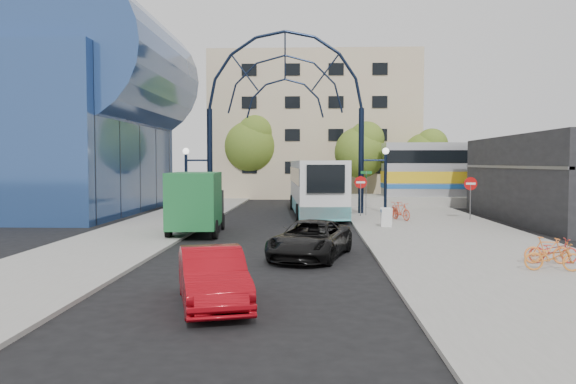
{
  "coord_description": "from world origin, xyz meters",
  "views": [
    {
      "loc": [
        1.69,
        -23.01,
        3.44
      ],
      "look_at": [
        0.52,
        6.0,
        1.92
      ],
      "focal_mm": 35.0,
      "sensor_mm": 36.0,
      "label": 1
    }
  ],
  "objects_px": {
    "red_sedan": "(212,277)",
    "bike_far_b": "(547,250)",
    "tree_north_a": "(362,149)",
    "bike_near_b": "(401,211)",
    "city_bus": "(316,187)",
    "stop_sign": "(361,186)",
    "black_suv": "(311,239)",
    "do_not_enter_sign": "(471,188)",
    "bike_near_a": "(395,210)",
    "tree_north_c": "(427,153)",
    "green_truck": "(197,203)",
    "tree_north_b": "(252,143)",
    "bike_far_a": "(553,251)",
    "gateway_arch": "(285,85)",
    "street_name_sign": "(366,183)",
    "sandwich_board": "(386,215)",
    "bike_far_c": "(553,257)",
    "train_car": "(543,170)"
  },
  "relations": [
    {
      "from": "bike_far_a",
      "to": "bike_far_c",
      "type": "height_order",
      "value": "bike_far_c"
    },
    {
      "from": "do_not_enter_sign",
      "to": "bike_near_a",
      "type": "bearing_deg",
      "value": 168.16
    },
    {
      "from": "red_sedan",
      "to": "city_bus",
      "type": "bearing_deg",
      "value": 67.9
    },
    {
      "from": "gateway_arch",
      "to": "bike_far_a",
      "type": "relative_size",
      "value": 8.62
    },
    {
      "from": "black_suv",
      "to": "bike_near_b",
      "type": "height_order",
      "value": "black_suv"
    },
    {
      "from": "tree_north_a",
      "to": "bike_near_b",
      "type": "bearing_deg",
      "value": -87.24
    },
    {
      "from": "stop_sign",
      "to": "sandwich_board",
      "type": "xyz_separation_m",
      "value": [
        0.8,
        -6.02,
        -1.25
      ]
    },
    {
      "from": "gateway_arch",
      "to": "street_name_sign",
      "type": "height_order",
      "value": "gateway_arch"
    },
    {
      "from": "red_sedan",
      "to": "bike_far_b",
      "type": "bearing_deg",
      "value": 12.0
    },
    {
      "from": "do_not_enter_sign",
      "to": "bike_near_b",
      "type": "bearing_deg",
      "value": -173.63
    },
    {
      "from": "tree_north_a",
      "to": "bike_near_b",
      "type": "distance_m",
      "value": 16.88
    },
    {
      "from": "street_name_sign",
      "to": "bike_near_b",
      "type": "relative_size",
      "value": 1.62
    },
    {
      "from": "city_bus",
      "to": "bike_near_a",
      "type": "xyz_separation_m",
      "value": [
        4.74,
        -3.26,
        -1.24
      ]
    },
    {
      "from": "tree_north_a",
      "to": "bike_near_b",
      "type": "xyz_separation_m",
      "value": [
        0.79,
        -16.38,
        -3.97
      ]
    },
    {
      "from": "black_suv",
      "to": "do_not_enter_sign",
      "type": "bearing_deg",
      "value": 69.16
    },
    {
      "from": "tree_north_a",
      "to": "train_car",
      "type": "bearing_deg",
      "value": -15.8
    },
    {
      "from": "gateway_arch",
      "to": "red_sedan",
      "type": "distance_m",
      "value": 24.99
    },
    {
      "from": "street_name_sign",
      "to": "bike_far_c",
      "type": "height_order",
      "value": "street_name_sign"
    },
    {
      "from": "bike_far_a",
      "to": "bike_far_c",
      "type": "distance_m",
      "value": 1.48
    },
    {
      "from": "tree_north_c",
      "to": "do_not_enter_sign",
      "type": "bearing_deg",
      "value": -93.58
    },
    {
      "from": "black_suv",
      "to": "tree_north_c",
      "type": "bearing_deg",
      "value": 86.26
    },
    {
      "from": "sandwich_board",
      "to": "bike_far_b",
      "type": "relative_size",
      "value": 0.67
    },
    {
      "from": "tree_north_b",
      "to": "bike_far_a",
      "type": "xyz_separation_m",
      "value": [
        13.59,
        -34.19,
        -4.73
      ]
    },
    {
      "from": "red_sedan",
      "to": "bike_far_b",
      "type": "distance_m",
      "value": 11.44
    },
    {
      "from": "black_suv",
      "to": "tree_north_b",
      "type": "bearing_deg",
      "value": 114.57
    },
    {
      "from": "gateway_arch",
      "to": "stop_sign",
      "type": "relative_size",
      "value": 5.46
    },
    {
      "from": "green_truck",
      "to": "gateway_arch",
      "type": "bearing_deg",
      "value": 65.67
    },
    {
      "from": "green_truck",
      "to": "bike_near_a",
      "type": "distance_m",
      "value": 12.79
    },
    {
      "from": "city_bus",
      "to": "stop_sign",
      "type": "bearing_deg",
      "value": -42.03
    },
    {
      "from": "red_sedan",
      "to": "bike_far_c",
      "type": "height_order",
      "value": "red_sedan"
    },
    {
      "from": "tree_north_a",
      "to": "tree_north_b",
      "type": "xyz_separation_m",
      "value": [
        -10.0,
        4.0,
        0.66
      ]
    },
    {
      "from": "street_name_sign",
      "to": "bike_far_c",
      "type": "bearing_deg",
      "value": -77.84
    },
    {
      "from": "stop_sign",
      "to": "black_suv",
      "type": "relative_size",
      "value": 0.51
    },
    {
      "from": "train_car",
      "to": "red_sedan",
      "type": "xyz_separation_m",
      "value": [
        -20.67,
        -31.71,
        -2.21
      ]
    },
    {
      "from": "street_name_sign",
      "to": "bike_near_b",
      "type": "bearing_deg",
      "value": -60.77
    },
    {
      "from": "do_not_enter_sign",
      "to": "green_truck",
      "type": "height_order",
      "value": "green_truck"
    },
    {
      "from": "tree_north_c",
      "to": "black_suv",
      "type": "height_order",
      "value": "tree_north_c"
    },
    {
      "from": "sandwich_board",
      "to": "red_sedan",
      "type": "height_order",
      "value": "red_sedan"
    },
    {
      "from": "black_suv",
      "to": "bike_far_a",
      "type": "height_order",
      "value": "black_suv"
    },
    {
      "from": "tree_north_a",
      "to": "red_sedan",
      "type": "height_order",
      "value": "tree_north_a"
    },
    {
      "from": "tree_north_c",
      "to": "train_car",
      "type": "bearing_deg",
      "value": -36.96
    },
    {
      "from": "stop_sign",
      "to": "sandwich_board",
      "type": "relative_size",
      "value": 2.53
    },
    {
      "from": "do_not_enter_sign",
      "to": "tree_north_b",
      "type": "relative_size",
      "value": 0.31
    },
    {
      "from": "do_not_enter_sign",
      "to": "bike_near_a",
      "type": "height_order",
      "value": "do_not_enter_sign"
    },
    {
      "from": "gateway_arch",
      "to": "black_suv",
      "type": "relative_size",
      "value": 2.79
    },
    {
      "from": "do_not_enter_sign",
      "to": "tree_north_c",
      "type": "xyz_separation_m",
      "value": [
        1.12,
        17.93,
        2.3
      ]
    },
    {
      "from": "street_name_sign",
      "to": "bike_near_a",
      "type": "xyz_separation_m",
      "value": [
        1.58,
        -1.72,
        -1.51
      ]
    },
    {
      "from": "gateway_arch",
      "to": "bike_far_b",
      "type": "relative_size",
      "value": 9.21
    },
    {
      "from": "bike_near_b",
      "to": "street_name_sign",
      "type": "bearing_deg",
      "value": 92.42
    },
    {
      "from": "tree_north_c",
      "to": "city_bus",
      "type": "xyz_separation_m",
      "value": [
        -10.09,
        -13.78,
        -2.41
      ]
    }
  ]
}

